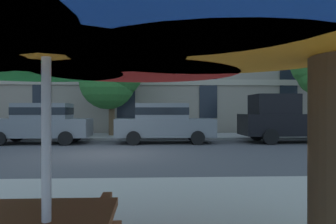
{
  "coord_description": "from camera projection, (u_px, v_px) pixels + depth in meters",
  "views": [
    {
      "loc": [
        1.62,
        -11.08,
        1.46
      ],
      "look_at": [
        2.29,
        3.2,
        1.4
      ],
      "focal_mm": 35.16,
      "sensor_mm": 36.0,
      "label": 1
    }
  ],
  "objects": [
    {
      "name": "sedan_gray",
      "position": [
        41.0,
        122.0,
        14.54
      ],
      "size": [
        4.4,
        1.98,
        1.78
      ],
      "color": "slate",
      "rests_on": "ground"
    },
    {
      "name": "apartment_building",
      "position": [
        132.0,
        28.0,
        25.94
      ],
      "size": [
        45.31,
        12.08,
        16.0
      ],
      "color": "gray",
      "rests_on": "ground"
    },
    {
      "name": "pickup_black",
      "position": [
        292.0,
        120.0,
        15.07
      ],
      "size": [
        5.1,
        2.12,
        2.2
      ],
      "color": "black",
      "rests_on": "ground"
    },
    {
      "name": "patio_umbrella",
      "position": [
        46.0,
        17.0,
        2.05
      ],
      "size": [
        3.95,
        3.67,
        2.37
      ],
      "color": "silver",
      "rests_on": "ground"
    },
    {
      "name": "sidewalk_far",
      "position": [
        123.0,
        136.0,
        17.79
      ],
      "size": [
        56.0,
        3.6,
        0.12
      ],
      "primitive_type": "cube",
      "color": "gray",
      "rests_on": "ground"
    },
    {
      "name": "ground_plane",
      "position": [
        104.0,
        154.0,
        11.0
      ],
      "size": [
        120.0,
        120.0,
        0.0
      ],
      "primitive_type": "plane",
      "color": "#424244"
    },
    {
      "name": "sedan_gray_midblock",
      "position": [
        164.0,
        122.0,
        14.79
      ],
      "size": [
        4.4,
        1.98,
        1.78
      ],
      "color": "slate",
      "rests_on": "ground"
    },
    {
      "name": "street_tree_middle",
      "position": [
        111.0,
        75.0,
        17.65
      ],
      "size": [
        3.45,
        3.12,
        5.21
      ],
      "color": "brown",
      "rests_on": "ground"
    },
    {
      "name": "street_tree_right",
      "position": [
        318.0,
        71.0,
        17.88
      ],
      "size": [
        2.71,
        2.52,
        5.23
      ],
      "color": "#4C3823",
      "rests_on": "ground"
    }
  ]
}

